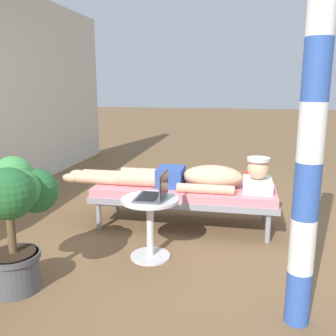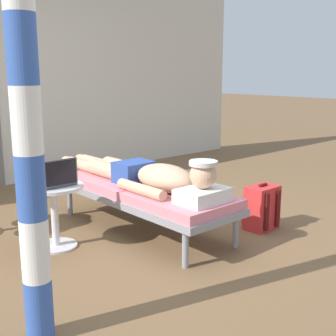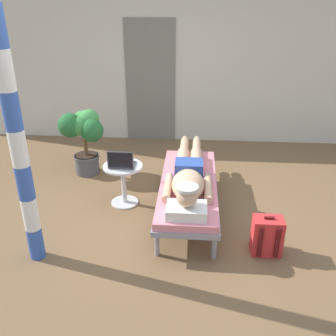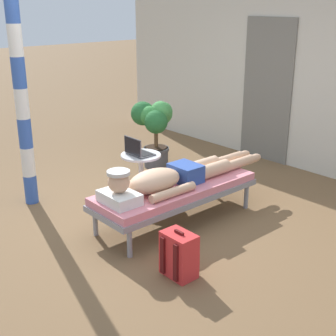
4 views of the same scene
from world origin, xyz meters
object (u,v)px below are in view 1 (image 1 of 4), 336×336
object	(u,v)px
laptop	(156,192)
lounge_chair	(184,193)
porch_post	(312,132)
backpack	(251,190)
potted_plant	(11,204)
person_reclining	(190,177)
side_table	(150,218)

from	to	relation	value
laptop	lounge_chair	bearing A→B (deg)	-8.10
lounge_chair	porch_post	world-z (taller)	porch_post
backpack	potted_plant	size ratio (longest dim) A/B	0.44
person_reclining	side_table	size ratio (longest dim) A/B	4.15
side_table	potted_plant	size ratio (longest dim) A/B	0.55
porch_post	lounge_chair	bearing A→B (deg)	32.32
lounge_chair	side_table	world-z (taller)	side_table
laptop	porch_post	xyz separation A→B (m)	(-0.69, -1.05, 0.60)
laptop	backpack	distance (m)	1.84
person_reclining	laptop	world-z (taller)	laptop
side_table	laptop	distance (m)	0.23
lounge_chair	potted_plant	bearing A→B (deg)	147.17
person_reclining	side_table	world-z (taller)	person_reclining
person_reclining	porch_post	xyz separation A→B (m)	(-1.48, -0.88, 0.66)
lounge_chair	person_reclining	world-z (taller)	person_reclining
potted_plant	backpack	bearing A→B (deg)	-35.67
potted_plant	porch_post	size ratio (longest dim) A/B	0.41
lounge_chair	person_reclining	xyz separation A→B (m)	(0.00, -0.06, 0.17)
person_reclining	potted_plant	world-z (taller)	potted_plant
laptop	backpack	bearing A→B (deg)	-26.57
person_reclining	side_table	bearing A→B (deg)	164.60
lounge_chair	side_table	size ratio (longest dim) A/B	3.56
side_table	person_reclining	bearing A→B (deg)	-15.40
porch_post	side_table	bearing A→B (deg)	58.18
potted_plant	porch_post	bearing A→B (deg)	-89.69
side_table	lounge_chair	bearing A→B (deg)	-11.66
lounge_chair	laptop	xyz separation A→B (m)	(-0.80, 0.11, 0.24)
person_reclining	backpack	xyz separation A→B (m)	(0.81, -0.64, -0.32)
laptop	potted_plant	size ratio (longest dim) A/B	0.32
potted_plant	laptop	bearing A→B (deg)	-50.73
laptop	potted_plant	distance (m)	1.10
backpack	side_table	bearing A→B (deg)	151.99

